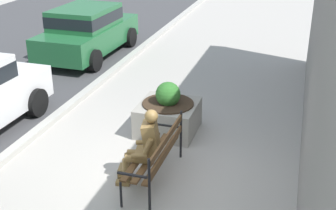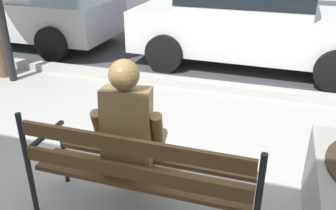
% 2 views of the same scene
% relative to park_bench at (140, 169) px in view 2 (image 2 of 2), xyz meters
% --- Properties ---
extents(street_surface, '(60.00, 9.00, 0.01)m').
position_rel_park_bench_xyz_m(street_surface, '(-0.11, 7.53, -0.54)').
color(street_surface, '#424244').
rests_on(street_surface, ground).
extents(curb_stone, '(60.00, 0.20, 0.12)m').
position_rel_park_bench_xyz_m(curb_stone, '(-0.11, 2.93, -0.48)').
color(curb_stone, '#B2AFA8').
rests_on(curb_stone, ground).
extents(park_bench, '(1.80, 0.54, 0.95)m').
position_rel_park_bench_xyz_m(park_bench, '(0.00, 0.00, 0.00)').
color(park_bench, brown).
rests_on(park_bench, ground).
extents(bronze_statue_seated, '(0.59, 0.84, 1.37)m').
position_rel_park_bench_xyz_m(bronze_statue_seated, '(-0.13, 0.21, 0.12)').
color(bronze_statue_seated, olive).
rests_on(bronze_statue_seated, ground).
extents(parked_car_silver, '(4.14, 2.00, 1.56)m').
position_rel_park_bench_xyz_m(parked_car_silver, '(-4.42, 4.30, 0.30)').
color(parked_car_silver, '#B7B7BC').
rests_on(parked_car_silver, ground).
extents(parked_car_white, '(4.14, 2.00, 1.56)m').
position_rel_park_bench_xyz_m(parked_car_white, '(0.37, 4.30, 0.30)').
color(parked_car_white, silver).
rests_on(parked_car_white, ground).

